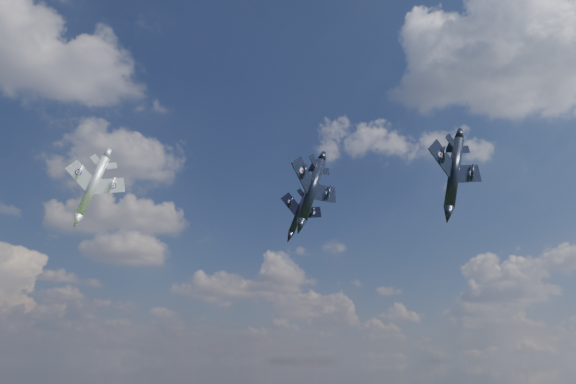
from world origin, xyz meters
name	(u,v)px	position (x,y,z in m)	size (l,w,h in m)	color
jet_lead_navy	(312,190)	(2.67, 4.25, 80.41)	(11.05, 15.40, 3.19)	black
jet_right_navy	(454,173)	(19.72, -7.85, 81.97)	(11.41, 15.91, 3.29)	black
jet_high_navy	(299,212)	(14.28, 31.06, 84.61)	(9.52, 13.28, 2.75)	black
jet_left_silver	(93,186)	(-26.93, 20.52, 81.53)	(9.84, 13.72, 2.84)	#B4B7C0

